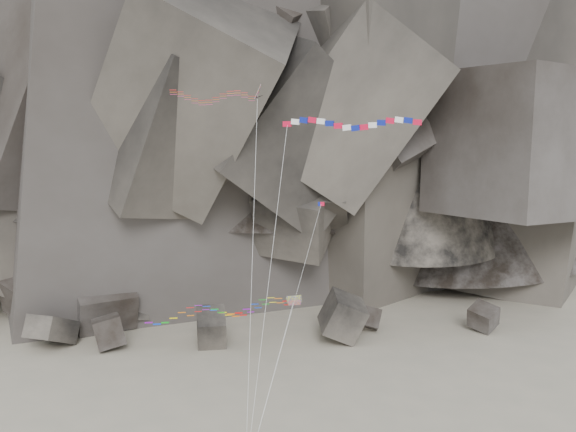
{
  "coord_description": "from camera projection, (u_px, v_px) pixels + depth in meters",
  "views": [
    {
      "loc": [
        0.18,
        -56.12,
        30.0
      ],
      "look_at": [
        3.75,
        6.0,
        21.16
      ],
      "focal_mm": 40.0,
      "sensor_mm": 36.0,
      "label": 1
    }
  ],
  "objects": [
    {
      "name": "parafoil_kite",
      "position": [
        217.0,
        310.0,
        59.65
      ],
      "size": [
        15.01,
        11.05,
        12.27
      ],
      "rotation": [
        0.0,
        0.0,
        -0.18
      ],
      "color": "#D7E60C",
      "rests_on": "ground"
    },
    {
      "name": "pennant_kite",
      "position": [
        306.0,
        258.0,
        56.69
      ],
      "size": [
        7.31,
        9.51,
        21.27
      ],
      "rotation": [
        0.0,
        0.0,
        -0.19
      ],
      "color": "red",
      "rests_on": "ground"
    },
    {
      "name": "headland",
      "position": [
        249.0,
        62.0,
        122.96
      ],
      "size": [
        110.0,
        70.0,
        84.0
      ],
      "primitive_type": null,
      "color": "#564F46",
      "rests_on": "ground"
    },
    {
      "name": "delta_kite",
      "position": [
        210.0,
        96.0,
        58.45
      ],
      "size": [
        8.91,
        12.71,
        32.0
      ],
      "rotation": [
        0.0,
        0.0,
        -0.18
      ],
      "color": "red",
      "rests_on": "ground"
    },
    {
      "name": "boulder_field",
      "position": [
        146.0,
        318.0,
        92.22
      ],
      "size": [
        73.69,
        17.99,
        9.49
      ],
      "color": "#47423F",
      "rests_on": "ground"
    },
    {
      "name": "banner_kite",
      "position": [
        350.0,
        125.0,
        57.42
      ],
      "size": [
        15.75,
        11.75,
        28.94
      ],
      "rotation": [
        0.0,
        0.0,
        -0.28
      ],
      "color": "red",
      "rests_on": "ground"
    }
  ]
}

